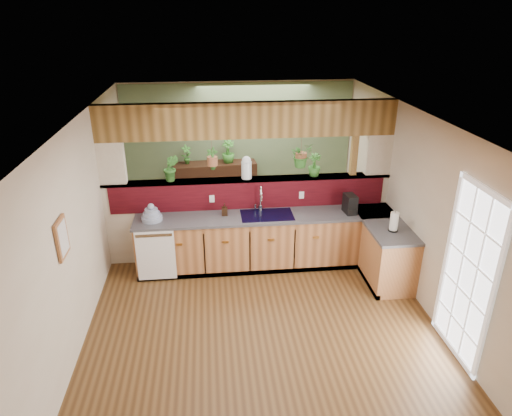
{
  "coord_description": "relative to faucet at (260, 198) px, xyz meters",
  "views": [
    {
      "loc": [
        -0.62,
        -5.48,
        3.88
      ],
      "look_at": [
        0.05,
        0.7,
        1.15
      ],
      "focal_mm": 32.0,
      "sensor_mm": 36.0,
      "label": 1
    }
  ],
  "objects": [
    {
      "name": "ledge_plant_left",
      "position": [
        -1.37,
        0.22,
        0.47
      ],
      "size": [
        0.26,
        0.22,
        0.43
      ],
      "primitive_type": "imported",
      "rotation": [
        0.0,
        0.0,
        -0.1
      ],
      "color": "#2D6724",
      "rests_on": "pass_through_ledge"
    },
    {
      "name": "shelf_plant_a",
      "position": [
        -1.22,
        2.12,
        0.11
      ],
      "size": [
        0.24,
        0.21,
        0.38
      ],
      "primitive_type": "imported",
      "rotation": [
        0.0,
        0.0,
        0.42
      ],
      "color": "#2D6724",
      "rests_on": "shelving_console"
    },
    {
      "name": "soap_dispenser",
      "position": [
        -0.57,
        -0.09,
        -0.14
      ],
      "size": [
        0.09,
        0.09,
        0.19
      ],
      "primitive_type": "imported",
      "rotation": [
        0.0,
        0.0,
        -0.03
      ],
      "color": "#321F12",
      "rests_on": "countertop"
    },
    {
      "name": "wall_back",
      "position": [
        -0.16,
        2.37,
        0.17
      ],
      "size": [
        4.6,
        0.02,
        2.6
      ],
      "primitive_type": "cube",
      "color": "beige",
      "rests_on": "ground"
    },
    {
      "name": "framed_print",
      "position": [
        -2.44,
        -1.93,
        0.42
      ],
      "size": [
        0.04,
        0.35,
        0.45
      ],
      "color": "#935B33",
      "rests_on": "wall_left"
    },
    {
      "name": "hanging_plant_a",
      "position": [
        -0.73,
        0.22,
        0.71
      ],
      "size": [
        0.22,
        0.18,
        0.46
      ],
      "color": "brown",
      "rests_on": "header_beam"
    },
    {
      "name": "navy_sink",
      "position": [
        0.09,
        -0.16,
        -0.31
      ],
      "size": [
        0.82,
        0.5,
        0.18
      ],
      "color": "black",
      "rests_on": "countertop"
    },
    {
      "name": "ground",
      "position": [
        -0.16,
        -1.13,
        -1.13
      ],
      "size": [
        4.6,
        7.0,
        0.01
      ],
      "primitive_type": "cube",
      "color": "#4F3318",
      "rests_on": "ground"
    },
    {
      "name": "wall_left",
      "position": [
        -2.46,
        -1.13,
        0.17
      ],
      "size": [
        0.02,
        7.0,
        2.6
      ],
      "primitive_type": "cube",
      "color": "beige",
      "rests_on": "ground"
    },
    {
      "name": "paper_towel",
      "position": [
        1.85,
        -0.9,
        -0.09
      ],
      "size": [
        0.14,
        0.14,
        0.31
      ],
      "color": "black",
      "rests_on": "countertop"
    },
    {
      "name": "dishwasher",
      "position": [
        -1.64,
        -0.47,
        -0.68
      ],
      "size": [
        0.58,
        0.03,
        0.82
      ],
      "color": "white",
      "rests_on": "ground"
    },
    {
      "name": "shelf_plant_b",
      "position": [
        -0.4,
        2.12,
        0.14
      ],
      "size": [
        0.3,
        0.3,
        0.45
      ],
      "primitive_type": "imported",
      "rotation": [
        0.0,
        0.0,
        -0.2
      ],
      "color": "#2D6724",
      "rests_on": "shelving_console"
    },
    {
      "name": "french_door",
      "position": [
        2.11,
        -2.43,
        -0.08
      ],
      "size": [
        0.06,
        1.02,
        2.16
      ],
      "primitive_type": "cube",
      "color": "white",
      "rests_on": "ground"
    },
    {
      "name": "sage_backwall",
      "position": [
        -0.16,
        2.35,
        0.17
      ],
      "size": [
        4.55,
        0.02,
        2.55
      ],
      "primitive_type": "cube",
      "color": "#516646",
      "rests_on": "ground"
    },
    {
      "name": "glass_jar",
      "position": [
        -0.2,
        0.22,
        0.44
      ],
      "size": [
        0.16,
        0.16,
        0.36
      ],
      "color": "silver",
      "rests_on": "pass_through_ledge"
    },
    {
      "name": "pass_through_partition",
      "position": [
        -0.13,
        0.21,
        0.06
      ],
      "size": [
        4.6,
        0.21,
        2.6
      ],
      "color": "beige",
      "rests_on": "ground"
    },
    {
      "name": "floor_plant",
      "position": [
        0.42,
        0.88,
        -0.77
      ],
      "size": [
        0.72,
        0.65,
        0.73
      ],
      "primitive_type": "imported",
      "rotation": [
        0.0,
        0.0,
        0.13
      ],
      "color": "#2D6724",
      "rests_on": "ground"
    },
    {
      "name": "wall_right",
      "position": [
        2.14,
        -1.13,
        0.17
      ],
      "size": [
        0.02,
        7.0,
        2.6
      ],
      "primitive_type": "cube",
      "color": "beige",
      "rests_on": "ground"
    },
    {
      "name": "shelving_console",
      "position": [
        -0.67,
        2.12,
        -0.63
      ],
      "size": [
        1.67,
        0.57,
        1.09
      ],
      "primitive_type": "cube",
      "rotation": [
        0.0,
        0.0,
        0.08
      ],
      "color": "black",
      "rests_on": "ground"
    },
    {
      "name": "ledge_plant_right",
      "position": [
        0.89,
        0.22,
        0.44
      ],
      "size": [
        0.28,
        0.28,
        0.37
      ],
      "primitive_type": "imported",
      "rotation": [
        0.0,
        0.0,
        -0.43
      ],
      "color": "#2D6724",
      "rests_on": "pass_through_ledge"
    },
    {
      "name": "ceiling",
      "position": [
        -0.16,
        -1.13,
        1.47
      ],
      "size": [
        4.6,
        7.0,
        0.01
      ],
      "primitive_type": "cube",
      "color": "brown",
      "rests_on": "ground"
    },
    {
      "name": "countertop",
      "position": [
        0.67,
        -0.27,
        -0.68
      ],
      "size": [
        4.14,
        1.52,
        0.9
      ],
      "color": "#935B33",
      "rests_on": "ground"
    },
    {
      "name": "faucet",
      "position": [
        0.0,
        0.0,
        0.0
      ],
      "size": [
        0.19,
        0.19,
        0.43
      ],
      "color": "#B7B7B2",
      "rests_on": "countertop"
    },
    {
      "name": "header_beam",
      "position": [
        -0.16,
        0.22,
        1.19
      ],
      "size": [
        4.6,
        0.15,
        0.55
      ],
      "primitive_type": "cube",
      "color": "brown",
      "rests_on": "ground"
    },
    {
      "name": "hanging_plant_b",
      "position": [
        0.67,
        0.22,
        0.78
      ],
      "size": [
        0.44,
        0.42,
        0.51
      ],
      "color": "brown",
      "rests_on": "header_beam"
    },
    {
      "name": "pass_through_ledge",
      "position": [
        -0.16,
        0.22,
        0.24
      ],
      "size": [
        4.6,
        0.21,
        0.04
      ],
      "primitive_type": "cube",
      "color": "brown",
      "rests_on": "ground"
    },
    {
      "name": "coffee_maker",
      "position": [
        1.4,
        -0.21,
        -0.09
      ],
      "size": [
        0.16,
        0.27,
        0.3
      ],
      "rotation": [
        0.0,
        0.0,
        0.11
      ],
      "color": "black",
      "rests_on": "countertop"
    },
    {
      "name": "dish_stack",
      "position": [
        -1.69,
        -0.16,
        -0.15
      ],
      "size": [
        0.32,
        0.32,
        0.28
      ],
      "color": "#8996B1",
      "rests_on": "countertop"
    }
  ]
}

